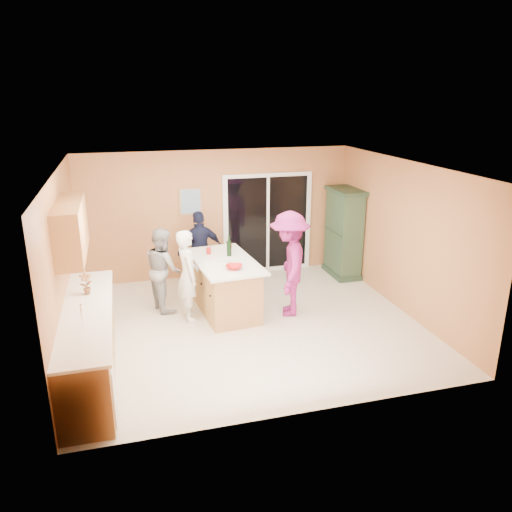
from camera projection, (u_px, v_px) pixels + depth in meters
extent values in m
plane|color=white|center=(249.00, 324.00, 8.27)|extent=(5.50, 5.50, 0.00)
cube|color=silver|center=(248.00, 167.00, 7.46)|extent=(5.50, 5.00, 0.10)
cube|color=#E5985E|center=(218.00, 214.00, 10.16)|extent=(5.50, 0.10, 2.60)
cube|color=#E5985E|center=(304.00, 314.00, 5.58)|extent=(5.50, 0.10, 2.60)
cube|color=#E5985E|center=(64.00, 265.00, 7.18)|extent=(0.10, 5.00, 2.60)
cube|color=#E5985E|center=(403.00, 237.00, 8.56)|extent=(0.10, 5.00, 2.60)
cube|color=#AC7F42|center=(89.00, 344.00, 6.69)|extent=(0.60, 3.00, 0.90)
cube|color=silver|center=(86.00, 392.00, 5.70)|extent=(0.62, 0.60, 0.72)
cube|color=white|center=(87.00, 312.00, 6.55)|extent=(0.65, 3.05, 0.04)
cylinder|color=silver|center=(82.00, 316.00, 6.03)|extent=(0.02, 0.02, 0.30)
cube|color=#AC7F42|center=(71.00, 229.00, 6.86)|extent=(0.35, 1.60, 0.75)
cube|color=white|center=(267.00, 223.00, 10.47)|extent=(1.90, 0.05, 2.10)
cube|color=black|center=(268.00, 223.00, 10.46)|extent=(1.70, 0.03, 1.94)
cube|color=white|center=(268.00, 223.00, 10.45)|extent=(0.06, 0.04, 1.94)
cube|color=silver|center=(275.00, 225.00, 10.50)|extent=(0.02, 0.03, 0.12)
cube|color=#A87B54|center=(190.00, 201.00, 9.91)|extent=(0.46, 0.03, 0.56)
cube|color=teal|center=(191.00, 202.00, 9.90)|extent=(0.38, 0.02, 0.48)
cube|color=#AC7F42|center=(225.00, 287.00, 8.65)|extent=(0.96, 1.66, 0.90)
cube|color=white|center=(224.00, 261.00, 8.50)|extent=(1.13, 1.87, 0.04)
cube|color=black|center=(225.00, 308.00, 8.78)|extent=(0.87, 1.57, 0.10)
cube|color=#223825|center=(341.00, 272.00, 10.53)|extent=(0.51, 0.96, 0.11)
cube|color=#314931|center=(344.00, 233.00, 10.27)|extent=(0.45, 0.90, 1.70)
cube|color=#223825|center=(346.00, 191.00, 9.99)|extent=(0.52, 0.99, 0.07)
imported|color=white|center=(188.00, 275.00, 8.27)|extent=(0.42, 0.60, 1.55)
imported|color=gray|center=(163.00, 269.00, 8.68)|extent=(0.73, 0.84, 1.47)
imported|color=#161C32|center=(200.00, 250.00, 9.63)|extent=(0.94, 0.50, 1.53)
imported|color=#891E65|center=(289.00, 264.00, 8.42)|extent=(1.00, 1.32, 1.80)
imported|color=red|center=(234.00, 267.00, 8.07)|extent=(0.35, 0.35, 0.07)
imported|color=red|center=(86.00, 283.00, 7.01)|extent=(0.19, 0.15, 0.33)
cylinder|color=red|center=(209.00, 251.00, 8.80)|extent=(0.11, 0.11, 0.12)
cylinder|color=red|center=(230.00, 246.00, 9.08)|extent=(0.09, 0.09, 0.11)
cylinder|color=black|center=(229.00, 249.00, 8.68)|extent=(0.08, 0.08, 0.26)
cylinder|color=black|center=(229.00, 238.00, 8.62)|extent=(0.03, 0.03, 0.10)
cylinder|color=silver|center=(223.00, 260.00, 8.46)|extent=(0.28, 0.28, 0.02)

